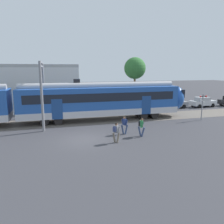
# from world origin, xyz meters

# --- Properties ---
(ground_plane) EXTENTS (160.00, 160.00, 0.00)m
(ground_plane) POSITION_xyz_m (0.00, 0.00, 0.00)
(ground_plane) COLOR #38383D
(pedestrian_grey) EXTENTS (0.71, 0.50, 1.67)m
(pedestrian_grey) POSITION_xyz_m (2.37, -1.55, 0.99)
(pedestrian_grey) COLOR #6B6051
(pedestrian_grey) RESTS_ON ground
(pedestrian_navy) EXTENTS (0.70, 0.53, 1.67)m
(pedestrian_navy) POSITION_xyz_m (3.77, 0.51, 0.96)
(pedestrian_navy) COLOR navy
(pedestrian_navy) RESTS_ON ground
(pedestrian_green) EXTENTS (0.58, 0.64, 1.67)m
(pedestrian_green) POSITION_xyz_m (4.95, -0.52, 0.99)
(pedestrian_green) COLOR navy
(pedestrian_green) RESTS_ON ground
(parked_car_grey) EXTENTS (4.04, 1.83, 1.54)m
(parked_car_grey) POSITION_xyz_m (15.21, 11.29, 0.78)
(parked_car_grey) COLOR gray
(parked_car_grey) RESTS_ON ground
(parked_car_silver) EXTENTS (4.08, 1.91, 1.54)m
(parked_car_silver) POSITION_xyz_m (20.07, 10.96, 0.78)
(parked_car_silver) COLOR #B7BABF
(parked_car_silver) RESTS_ON ground
(catenary_gantry) EXTENTS (0.24, 6.64, 6.53)m
(catenary_gantry) POSITION_xyz_m (-3.30, 6.61, 4.31)
(catenary_gantry) COLOR gray
(catenary_gantry) RESTS_ON ground
(crossing_signal) EXTENTS (0.96, 0.22, 3.00)m
(crossing_signal) POSITION_xyz_m (14.10, 3.40, 2.01)
(crossing_signal) COLOR gray
(crossing_signal) RESTS_ON ground
(background_building) EXTENTS (16.75, 5.00, 9.20)m
(background_building) POSITION_xyz_m (-7.19, 14.58, 3.21)
(background_building) COLOR beige
(background_building) RESTS_ON ground
(street_tree_right) EXTENTS (3.60, 3.60, 7.72)m
(street_tree_right) POSITION_xyz_m (11.17, 17.24, 5.89)
(street_tree_right) COLOR brown
(street_tree_right) RESTS_ON ground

